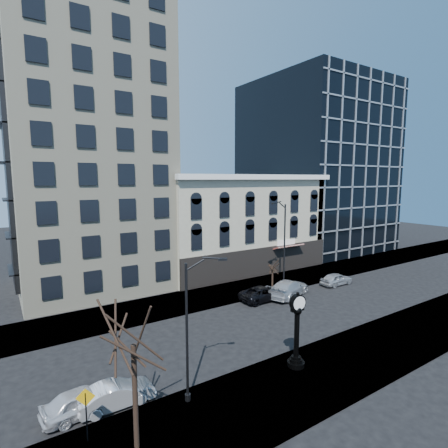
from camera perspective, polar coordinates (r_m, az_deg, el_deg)
ground at (r=28.83m, az=1.08°, el=-17.15°), size 160.00×160.00×0.00m
sidewalk_far at (r=35.22m, az=-6.45°, el=-12.44°), size 160.00×6.00×0.12m
sidewalk_near at (r=23.40m, az=13.19°, el=-23.43°), size 160.00×6.00×0.12m
cream_tower at (r=42.11m, az=-21.77°, el=16.92°), size 15.90×15.40×42.50m
victorian_row at (r=46.52m, az=2.29°, el=-0.01°), size 22.60×11.19×12.50m
glass_office at (r=63.29m, az=14.68°, el=8.98°), size 20.00×20.15×28.00m
street_clock at (r=23.48m, az=11.78°, el=-17.01°), size 1.11×1.11×4.90m
street_lamp_near at (r=18.52m, az=-4.34°, el=-10.92°), size 1.95×1.02×8.01m
street_lamp_far at (r=37.66m, az=9.27°, el=0.36°), size 2.50×0.68×9.69m
bare_tree_near at (r=15.84m, az=-14.71°, el=-15.15°), size 4.51×4.51×7.74m
bare_tree_far at (r=38.92m, az=7.95°, el=-6.45°), size 2.02×2.02×3.46m
warning_sign at (r=18.72m, az=-21.63°, el=-25.79°), size 0.81×0.30×2.56m
car_near_a at (r=21.30m, az=-22.02°, el=-25.16°), size 4.24×2.10×1.39m
car_near_b at (r=21.31m, az=-17.17°, el=-25.04°), size 4.00×1.42×1.31m
car_far_a at (r=35.48m, az=6.45°, el=-11.19°), size 5.06×2.34×1.40m
car_far_b at (r=36.94m, az=10.49°, el=-10.27°), size 6.32×4.26×1.70m
car_far_c at (r=42.06m, az=17.86°, el=-8.54°), size 4.09×1.67×1.39m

